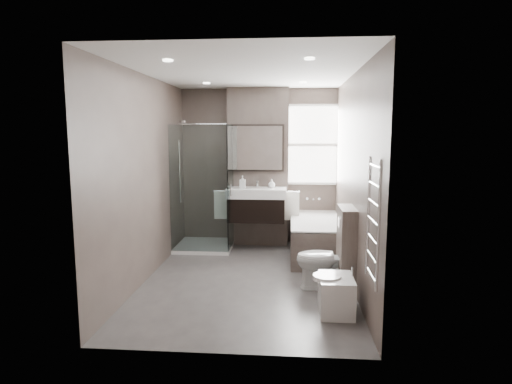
# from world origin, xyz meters

# --- Properties ---
(room) EXTENTS (2.70, 3.90, 2.70)m
(room) POSITION_xyz_m (0.00, 0.00, 1.30)
(room) COLOR #484442
(room) RESTS_ON ground
(vanity_pier) EXTENTS (1.00, 0.25, 2.60)m
(vanity_pier) POSITION_xyz_m (0.00, 1.77, 1.30)
(vanity_pier) COLOR #514640
(vanity_pier) RESTS_ON ground
(vanity) EXTENTS (0.95, 0.47, 0.66)m
(vanity) POSITION_xyz_m (0.00, 1.43, 0.74)
(vanity) COLOR black
(vanity) RESTS_ON vanity_pier
(mirror_cabinet) EXTENTS (0.86, 0.08, 0.76)m
(mirror_cabinet) POSITION_xyz_m (0.00, 1.61, 1.63)
(mirror_cabinet) COLOR black
(mirror_cabinet) RESTS_ON vanity_pier
(towel_left) EXTENTS (0.24, 0.06, 0.44)m
(towel_left) POSITION_xyz_m (-0.56, 1.40, 0.72)
(towel_left) COLOR white
(towel_left) RESTS_ON vanity_pier
(towel_right) EXTENTS (0.24, 0.06, 0.44)m
(towel_right) POSITION_xyz_m (0.56, 1.40, 0.72)
(towel_right) COLOR white
(towel_right) RESTS_ON vanity_pier
(shower_enclosure) EXTENTS (0.90, 0.90, 2.00)m
(shower_enclosure) POSITION_xyz_m (-0.75, 1.35, 0.49)
(shower_enclosure) COLOR white
(shower_enclosure) RESTS_ON ground
(bathtub) EXTENTS (0.75, 1.60, 0.57)m
(bathtub) POSITION_xyz_m (0.92, 1.10, 0.32)
(bathtub) COLOR #514640
(bathtub) RESTS_ON ground
(window) EXTENTS (0.98, 0.06, 1.33)m
(window) POSITION_xyz_m (0.90, 1.88, 1.68)
(window) COLOR white
(window) RESTS_ON room
(toilet) EXTENTS (0.71, 0.41, 0.72)m
(toilet) POSITION_xyz_m (0.97, -0.26, 0.36)
(toilet) COLOR white
(toilet) RESTS_ON ground
(cistern_box) EXTENTS (0.19, 0.55, 1.00)m
(cistern_box) POSITION_xyz_m (1.21, -0.25, 0.50)
(cistern_box) COLOR #514640
(cistern_box) RESTS_ON ground
(bidet) EXTENTS (0.42, 0.49, 0.51)m
(bidet) POSITION_xyz_m (1.01, -0.97, 0.21)
(bidet) COLOR white
(bidet) RESTS_ON ground
(towel_radiator) EXTENTS (0.03, 0.49, 1.10)m
(towel_radiator) POSITION_xyz_m (1.25, -1.60, 1.12)
(towel_radiator) COLOR silver
(towel_radiator) RESTS_ON room
(soap_bottle_a) EXTENTS (0.09, 0.09, 0.20)m
(soap_bottle_a) POSITION_xyz_m (-0.22, 1.40, 1.10)
(soap_bottle_a) COLOR white
(soap_bottle_a) RESTS_ON vanity
(soap_bottle_b) EXTENTS (0.11, 0.11, 0.14)m
(soap_bottle_b) POSITION_xyz_m (0.24, 1.47, 1.07)
(soap_bottle_b) COLOR white
(soap_bottle_b) RESTS_ON vanity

